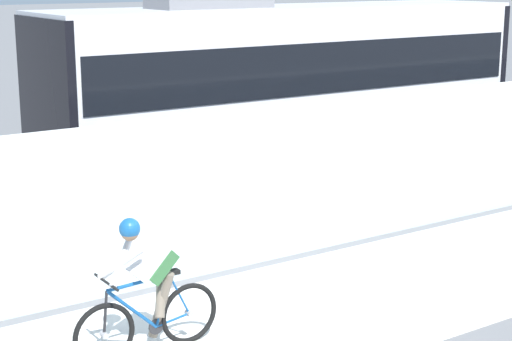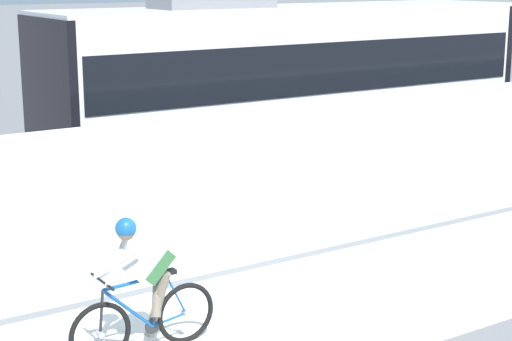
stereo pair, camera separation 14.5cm
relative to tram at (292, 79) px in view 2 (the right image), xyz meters
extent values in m
plane|color=slate|center=(-4.88, -6.85, -1.89)|extent=(200.00, 200.00, 0.00)
cube|color=silver|center=(-4.88, -6.85, -1.89)|extent=(32.00, 3.20, 0.01)
cube|color=silver|center=(-4.88, -5.00, -1.38)|extent=(32.00, 0.05, 1.03)
cube|color=silver|center=(-4.88, -3.20, -0.94)|extent=(32.00, 0.36, 1.91)
cube|color=#595654|center=(-4.88, -0.72, -1.89)|extent=(32.00, 0.08, 0.01)
cube|color=#595654|center=(-4.88, 0.72, -1.89)|extent=(32.00, 0.08, 0.01)
cube|color=silver|center=(0.02, 0.00, 0.01)|extent=(11.00, 2.50, 3.10)
cube|color=black|center=(0.02, 0.00, 0.36)|extent=(10.56, 2.54, 1.04)
cube|color=#19599E|center=(0.02, 0.00, -1.36)|extent=(10.78, 2.53, 0.28)
cube|color=#232326|center=(-3.50, 0.00, -1.53)|extent=(1.40, 1.88, 0.20)
cylinder|color=black|center=(-3.50, -0.72, -1.59)|extent=(0.60, 0.10, 0.60)
cylinder|color=black|center=(-3.50, 0.72, -1.59)|extent=(0.60, 0.10, 0.60)
cube|color=#232326|center=(3.54, 0.00, -1.53)|extent=(1.40, 1.88, 0.20)
cylinder|color=black|center=(3.54, -0.72, -1.59)|extent=(0.60, 0.10, 0.60)
cylinder|color=black|center=(3.54, 0.72, -1.59)|extent=(0.60, 0.10, 0.60)
cube|color=black|center=(-5.43, 0.00, 0.01)|extent=(0.16, 2.54, 2.94)
cube|color=black|center=(5.47, 0.00, 0.01)|extent=(0.16, 2.54, 2.94)
torus|color=black|center=(-7.44, -6.85, -1.53)|extent=(0.72, 0.06, 0.72)
cylinder|color=#99999E|center=(-7.44, -6.85, -1.53)|extent=(0.07, 0.10, 0.07)
torus|color=black|center=(-6.39, -6.85, -1.53)|extent=(0.72, 0.06, 0.72)
cylinder|color=#99999E|center=(-6.39, -6.85, -1.53)|extent=(0.07, 0.10, 0.07)
cylinder|color=#144C8C|center=(-7.10, -6.85, -1.32)|extent=(0.60, 0.04, 0.58)
cylinder|color=#144C8C|center=(-6.72, -6.85, -1.30)|extent=(0.22, 0.04, 0.59)
cylinder|color=#144C8C|center=(-7.01, -6.85, -1.03)|extent=(0.76, 0.04, 0.07)
cylinder|color=#144C8C|center=(-6.60, -6.85, -1.56)|extent=(0.43, 0.03, 0.09)
cylinder|color=#144C8C|center=(-6.51, -6.85, -1.27)|extent=(0.27, 0.02, 0.53)
cylinder|color=black|center=(-7.41, -6.85, -1.29)|extent=(0.08, 0.03, 0.49)
cube|color=black|center=(-6.63, -6.85, -0.99)|extent=(0.24, 0.10, 0.05)
cylinder|color=black|center=(-7.39, -6.85, -0.94)|extent=(0.03, 0.58, 0.03)
cylinder|color=#262628|center=(-6.81, -6.85, -1.59)|extent=(0.18, 0.02, 0.18)
cube|color=silver|center=(-6.85, -6.85, -0.78)|extent=(0.50, 0.28, 0.51)
cube|color=#336638|center=(-6.76, -6.85, -0.87)|extent=(0.38, 0.30, 0.38)
sphere|color=#997051|center=(-7.09, -6.85, -0.43)|extent=(0.20, 0.20, 0.20)
sphere|color=#195999|center=(-7.09, -6.85, -0.40)|extent=(0.23, 0.23, 0.23)
cylinder|color=silver|center=(-7.21, -6.85, -0.77)|extent=(0.44, 0.41, 0.41)
cylinder|color=silver|center=(-7.21, -6.85, -0.77)|extent=(0.44, 0.41, 0.41)
cylinder|color=#726656|center=(-6.74, -6.85, -1.35)|extent=(0.29, 0.33, 0.80)
cylinder|color=#726656|center=(-6.74, -6.85, -1.21)|extent=(0.29, 0.33, 0.54)
camera|label=1|loc=(-10.81, -14.79, 2.28)|focal=59.51mm
camera|label=2|loc=(-10.69, -14.87, 2.28)|focal=59.51mm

